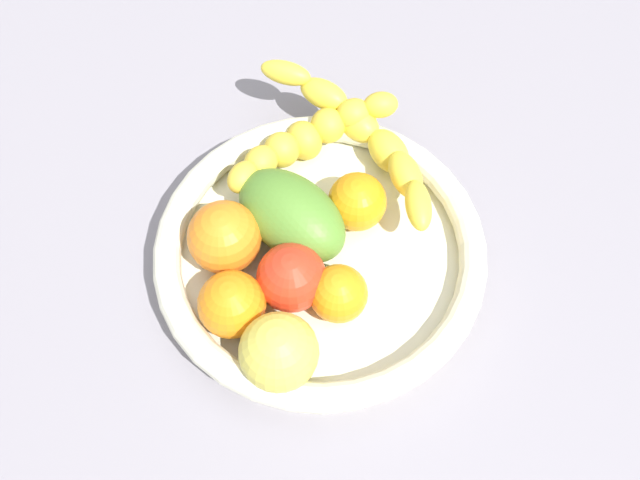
% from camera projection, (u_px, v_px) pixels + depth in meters
% --- Properties ---
extents(kitchen_counter, '(1.20, 1.20, 0.03)m').
position_uv_depth(kitchen_counter, '(320.00, 273.00, 0.72)').
color(kitchen_counter, gray).
rests_on(kitchen_counter, ground).
extents(fruit_bowl, '(0.31, 0.31, 0.05)m').
position_uv_depth(fruit_bowl, '(320.00, 254.00, 0.68)').
color(fruit_bowl, beige).
rests_on(fruit_bowl, kitchen_counter).
extents(banana_draped_left, '(0.12, 0.24, 0.05)m').
position_uv_depth(banana_draped_left, '(363.00, 135.00, 0.72)').
color(banana_draped_left, yellow).
rests_on(banana_draped_left, fruit_bowl).
extents(banana_draped_right, '(0.18, 0.10, 0.05)m').
position_uv_depth(banana_draped_right, '(307.00, 139.00, 0.72)').
color(banana_draped_right, yellow).
rests_on(banana_draped_right, fruit_bowl).
extents(orange_front, '(0.06, 0.06, 0.06)m').
position_uv_depth(orange_front, '(357.00, 202.00, 0.68)').
color(orange_front, orange).
rests_on(orange_front, fruit_bowl).
extents(orange_mid_left, '(0.05, 0.05, 0.05)m').
position_uv_depth(orange_mid_left, '(339.00, 294.00, 0.64)').
color(orange_mid_left, orange).
rests_on(orange_mid_left, fruit_bowl).
extents(orange_mid_right, '(0.06, 0.06, 0.06)m').
position_uv_depth(orange_mid_right, '(232.00, 304.00, 0.63)').
color(orange_mid_right, orange).
rests_on(orange_mid_right, fruit_bowl).
extents(orange_rear, '(0.07, 0.07, 0.07)m').
position_uv_depth(orange_rear, '(224.00, 237.00, 0.66)').
color(orange_rear, orange).
rests_on(orange_rear, fruit_bowl).
extents(apple_yellow, '(0.07, 0.07, 0.07)m').
position_uv_depth(apple_yellow, '(279.00, 352.00, 0.60)').
color(apple_yellow, '#D8CA4A').
rests_on(apple_yellow, fruit_bowl).
extents(mango_green, '(0.09, 0.12, 0.07)m').
position_uv_depth(mango_green, '(292.00, 215.00, 0.67)').
color(mango_green, '#55882F').
rests_on(mango_green, fruit_bowl).
extents(tomato_red, '(0.06, 0.06, 0.06)m').
position_uv_depth(tomato_red, '(293.00, 278.00, 0.64)').
color(tomato_red, red).
rests_on(tomato_red, fruit_bowl).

